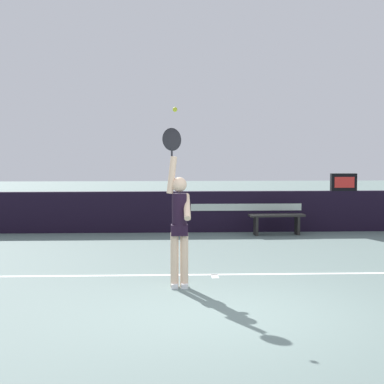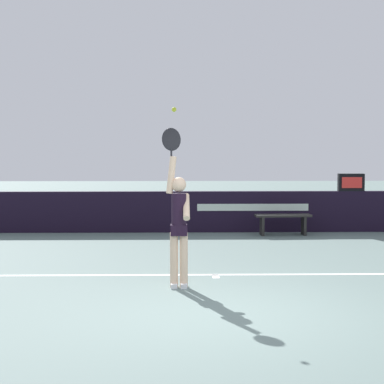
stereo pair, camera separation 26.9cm
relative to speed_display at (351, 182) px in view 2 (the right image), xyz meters
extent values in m
plane|color=slate|center=(-3.61, -8.00, -1.21)|extent=(60.00, 60.00, 0.00)
cube|color=white|center=(-3.61, -5.39, -1.20)|extent=(10.27, 0.12, 0.00)
cube|color=white|center=(-3.61, -5.54, -1.20)|extent=(0.12, 0.30, 0.00)
cube|color=black|center=(-3.61, 0.00, -0.71)|extent=(13.55, 0.18, 0.99)
cube|color=silver|center=(-2.40, -0.09, -0.60)|extent=(2.70, 0.01, 0.17)
cube|color=black|center=(0.00, 0.00, 0.00)|extent=(0.63, 0.17, 0.43)
cube|color=red|center=(0.00, -0.09, 0.00)|extent=(0.49, 0.01, 0.26)
cylinder|color=beige|center=(-4.13, -6.35, -0.79)|extent=(0.12, 0.12, 0.83)
cylinder|color=beige|center=(-4.28, -6.35, -0.79)|extent=(0.12, 0.12, 0.83)
cube|color=white|center=(-4.13, -6.37, -1.17)|extent=(0.10, 0.24, 0.07)
cube|color=white|center=(-4.28, -6.37, -1.17)|extent=(0.10, 0.24, 0.07)
cylinder|color=black|center=(-4.21, -6.35, -0.08)|extent=(0.22, 0.22, 0.59)
cube|color=black|center=(-4.21, -6.35, -0.34)|extent=(0.25, 0.21, 0.16)
sphere|color=beige|center=(-4.21, -6.35, 0.34)|extent=(0.22, 0.22, 0.22)
cylinder|color=beige|center=(-4.32, -6.35, 0.49)|extent=(0.16, 0.10, 0.56)
cylinder|color=beige|center=(-4.10, -6.41, 0.02)|extent=(0.10, 0.45, 0.38)
ellipsoid|color=black|center=(-4.32, -6.35, 1.02)|extent=(0.32, 0.03, 0.37)
cylinder|color=black|center=(-4.32, -6.35, 0.83)|extent=(0.03, 0.03, 0.18)
sphere|color=#CFDE2D|center=(-4.28, -6.57, 1.45)|extent=(0.07, 0.07, 0.07)
cube|color=black|center=(-1.75, -0.61, -0.74)|extent=(1.33, 0.44, 0.05)
cube|color=black|center=(-2.25, -0.64, -0.97)|extent=(0.08, 0.32, 0.46)
cube|color=black|center=(-1.25, -0.58, -0.97)|extent=(0.08, 0.32, 0.46)
camera|label=1|loc=(-4.49, -16.47, 0.97)|focal=63.80mm
camera|label=2|loc=(-4.23, -16.47, 0.97)|focal=63.80mm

